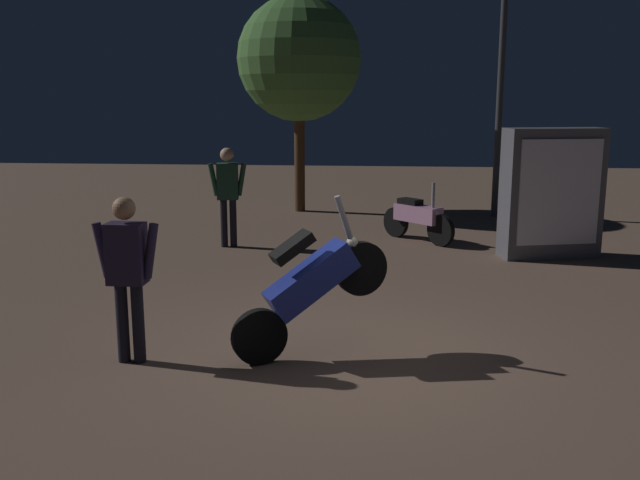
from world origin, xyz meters
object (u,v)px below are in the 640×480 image
motorcycle_blue_foreground (311,285)px  kiosk_billboard (552,193)px  person_rider_beside (127,265)px  person_bystander_far (228,188)px  streetlamp_near (502,48)px  motorcycle_pink_parked_left (418,217)px

motorcycle_blue_foreground → kiosk_billboard: bearing=26.4°
person_rider_beside → person_bystander_far: person_bystander_far is taller
streetlamp_near → kiosk_billboard: 4.74m
person_rider_beside → streetlamp_near: streetlamp_near is taller
person_bystander_far → kiosk_billboard: bearing=-101.3°
motorcycle_pink_parked_left → streetlamp_near: streetlamp_near is taller
motorcycle_pink_parked_left → streetlamp_near: size_ratio=0.22×
person_rider_beside → kiosk_billboard: bearing=135.4°
person_bystander_far → motorcycle_pink_parked_left: bearing=-84.9°
motorcycle_pink_parked_left → kiosk_billboard: kiosk_billboard is taller
motorcycle_blue_foreground → person_rider_beside: bearing=161.9°
motorcycle_blue_foreground → kiosk_billboard: kiosk_billboard is taller
motorcycle_pink_parked_left → kiosk_billboard: bearing=18.1°
motorcycle_blue_foreground → motorcycle_pink_parked_left: bearing=49.0°
person_rider_beside → person_bystander_far: size_ratio=0.96×
person_rider_beside → kiosk_billboard: kiosk_billboard is taller
motorcycle_blue_foreground → person_bystander_far: 5.52m
motorcycle_blue_foreground → streetlamp_near: size_ratio=0.28×
person_bystander_far → motorcycle_blue_foreground: bearing=-167.2°
motorcycle_blue_foreground → person_bystander_far: person_bystander_far is taller
motorcycle_blue_foreground → person_bystander_far: bearing=82.8°
motorcycle_pink_parked_left → person_rider_beside: 6.98m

